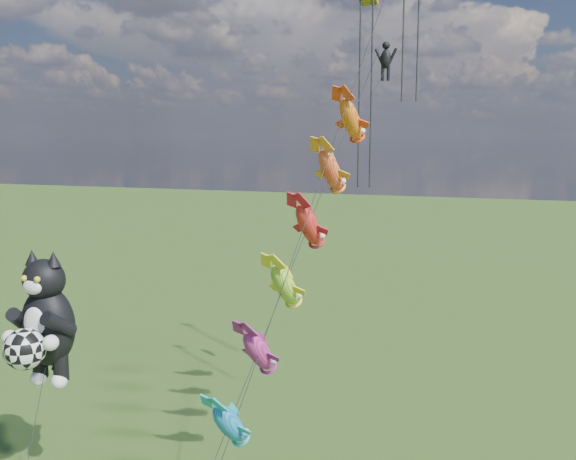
% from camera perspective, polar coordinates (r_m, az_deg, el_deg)
% --- Properties ---
extents(cat_kite_rig, '(2.70, 4.23, 10.81)m').
position_cam_1_polar(cat_kite_rig, '(29.01, -20.97, -7.60)').
color(cat_kite_rig, brown).
rests_on(cat_kite_rig, ground).
extents(fish_windsock_rig, '(4.13, 15.48, 19.29)m').
position_cam_1_polar(fish_windsock_rig, '(25.42, 0.76, -2.28)').
color(fish_windsock_rig, brown).
rests_on(fish_windsock_rig, ground).
extents(parafoil_rig, '(5.75, 16.91, 26.74)m').
position_cam_1_polar(parafoil_rig, '(31.11, 8.50, 15.44)').
color(parafoil_rig, brown).
rests_on(parafoil_rig, ground).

